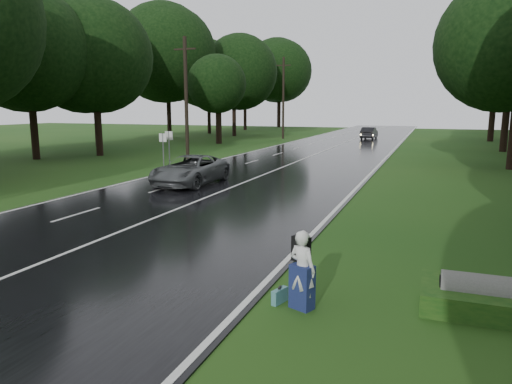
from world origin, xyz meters
TOP-DOWN VIEW (x-y plane):
  - ground at (0.00, 0.00)m, footprint 160.00×160.00m
  - road at (0.00, 20.00)m, footprint 12.00×140.00m
  - lane_center at (0.00, 20.00)m, footprint 0.12×140.00m
  - grey_car at (-2.39, 9.62)m, footprint 2.45×5.29m
  - far_car at (1.72, 47.88)m, footprint 1.69×4.40m
  - hitchhiker at (6.91, -2.90)m, footprint 0.69×0.67m
  - suitcase at (6.42, -2.84)m, footprint 0.24×0.44m
  - culvert at (10.22, -1.76)m, footprint 1.47×0.73m
  - utility_pole_mid at (-8.50, 20.43)m, footprint 1.80×0.28m
  - utility_pole_far at (-8.50, 44.95)m, footprint 1.80×0.28m
  - road_sign_a at (-7.20, 14.86)m, footprint 0.54×0.10m
  - road_sign_b at (-7.20, 15.60)m, footprint 0.57×0.10m
  - tree_left_d at (-16.42, 20.01)m, footprint 8.71×8.71m
  - tree_left_e at (-12.62, 34.90)m, footprint 7.62×7.62m
  - tree_left_f at (-16.38, 47.85)m, footprint 9.11×9.11m
  - tree_right_d at (13.96, 22.23)m, footprint 8.87×8.87m
  - tree_right_e at (15.04, 35.53)m, footprint 9.46×9.46m
  - tree_right_f at (15.33, 49.12)m, footprint 9.47×9.47m

SIDE VIEW (x-z plane):
  - ground at x=0.00m, z-range 0.00..0.00m
  - culvert at x=10.22m, z-range -0.37..0.37m
  - utility_pole_mid at x=-8.50m, z-range -4.53..4.53m
  - utility_pole_far at x=-8.50m, z-range -4.95..4.95m
  - road_sign_a at x=-7.20m, z-range -1.13..1.13m
  - road_sign_b at x=-7.20m, z-range -1.18..1.18m
  - tree_left_d at x=-16.42m, z-range -6.80..6.80m
  - tree_left_e at x=-12.62m, z-range -5.95..5.95m
  - tree_left_f at x=-16.38m, z-range -7.12..7.12m
  - tree_right_d at x=13.96m, z-range -6.93..6.93m
  - tree_right_e at x=15.04m, z-range -7.39..7.39m
  - tree_right_f at x=15.33m, z-range -7.40..7.40m
  - road at x=0.00m, z-range 0.00..0.04m
  - lane_center at x=0.00m, z-range 0.04..0.05m
  - suitcase at x=6.42m, z-range 0.00..0.30m
  - hitchhiker at x=6.91m, z-range -0.06..1.55m
  - far_car at x=1.72m, z-range 0.04..1.47m
  - grey_car at x=-2.39m, z-range 0.04..1.51m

